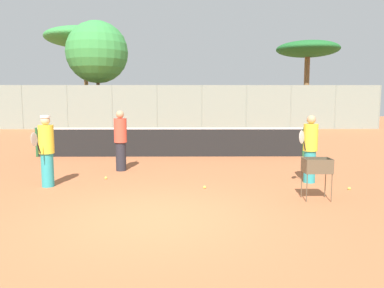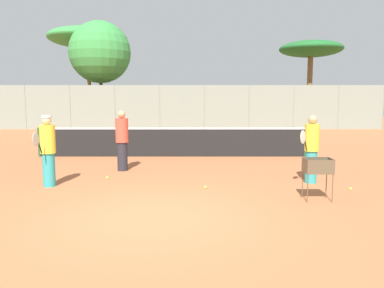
{
  "view_description": "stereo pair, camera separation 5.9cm",
  "coord_description": "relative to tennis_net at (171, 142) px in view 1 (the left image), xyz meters",
  "views": [
    {
      "loc": [
        0.66,
        -6.41,
        2.1
      ],
      "look_at": [
        0.74,
        2.79,
        1.0
      ],
      "focal_mm": 35.0,
      "sensor_mm": 36.0,
      "label": 1
    },
    {
      "loc": [
        0.72,
        -6.41,
        2.1
      ],
      "look_at": [
        0.74,
        2.79,
        1.0
      ],
      "focal_mm": 35.0,
      "sensor_mm": 36.0,
      "label": 2
    }
  ],
  "objects": [
    {
      "name": "tree_2",
      "position": [
        10.86,
        18.92,
        5.71
      ],
      "size": [
        5.33,
        5.33,
        7.04
      ],
      "color": "brown",
      "rests_on": "ground_plane"
    },
    {
      "name": "tennis_net",
      "position": [
        0.0,
        0.0,
        0.0
      ],
      "size": [
        9.92,
        0.1,
        1.07
      ],
      "color": "#26592D",
      "rests_on": "ground_plane"
    },
    {
      "name": "player_yellow_shirt",
      "position": [
        -2.75,
        -4.76,
        0.34
      ],
      "size": [
        0.36,
        0.91,
        1.72
      ],
      "rotation": [
        0.0,
        0.0,
        4.6
      ],
      "color": "teal",
      "rests_on": "ground_plane"
    },
    {
      "name": "tree_1",
      "position": [
        -6.14,
        14.81,
        5.02
      ],
      "size": [
        4.57,
        4.57,
        7.88
      ],
      "color": "brown",
      "rests_on": "ground_plane"
    },
    {
      "name": "player_red_cap",
      "position": [
        3.72,
        -4.37,
        0.32
      ],
      "size": [
        0.67,
        0.75,
        1.71
      ],
      "rotation": [
        0.0,
        0.0,
        4.0
      ],
      "color": "teal",
      "rests_on": "ground_plane"
    },
    {
      "name": "tennis_ball_3",
      "position": [
        -1.53,
        -3.92,
        -0.53
      ],
      "size": [
        0.07,
        0.07,
        0.07
      ],
      "primitive_type": "sphere",
      "color": "#D1E54C",
      "rests_on": "ground_plane"
    },
    {
      "name": "tennis_ball_0",
      "position": [
        4.41,
        -5.15,
        -0.53
      ],
      "size": [
        0.07,
        0.07,
        0.07
      ],
      "primitive_type": "sphere",
      "color": "#D1E54C",
      "rests_on": "ground_plane"
    },
    {
      "name": "back_fence",
      "position": [
        0.0,
        12.92,
        0.99
      ],
      "size": [
        28.61,
        0.08,
        3.1
      ],
      "color": "gray",
      "rests_on": "ground_plane"
    },
    {
      "name": "tennis_ball_1",
      "position": [
        1.04,
        -4.99,
        -0.53
      ],
      "size": [
        0.07,
        0.07,
        0.07
      ],
      "primitive_type": "sphere",
      "color": "#D1E54C",
      "rests_on": "ground_plane"
    },
    {
      "name": "tree_0",
      "position": [
        -7.88,
        17.94,
        6.54
      ],
      "size": [
        6.44,
        6.44,
        7.95
      ],
      "color": "brown",
      "rests_on": "ground_plane"
    },
    {
      "name": "ground_plane",
      "position": [
        0.0,
        -7.25,
        -0.56
      ],
      "size": [
        80.0,
        80.0,
        0.0
      ],
      "primitive_type": "plane",
      "color": "#B7663D"
    },
    {
      "name": "player_white_outfit",
      "position": [
        -1.34,
        -2.72,
        0.36
      ],
      "size": [
        0.37,
        0.93,
        1.78
      ],
      "rotation": [
        0.0,
        0.0,
        1.47
      ],
      "color": "#26262D",
      "rests_on": "ground_plane"
    },
    {
      "name": "ball_cart",
      "position": [
        3.34,
        -6.01,
        0.1
      ],
      "size": [
        0.56,
        0.41,
        0.88
      ],
      "color": "brown",
      "rests_on": "ground_plane"
    }
  ]
}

